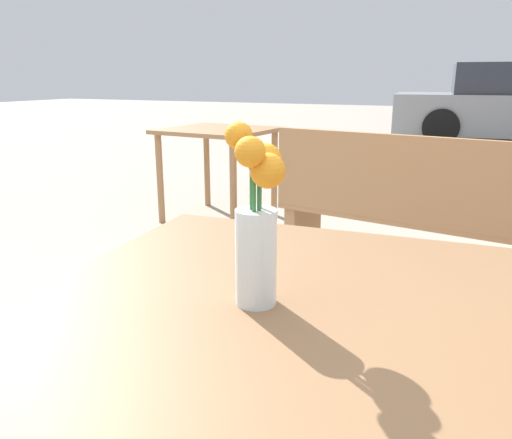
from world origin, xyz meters
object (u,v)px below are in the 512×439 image
object	(u,v)px
table_front	(269,347)
table_back	(218,144)
flower_vase	(257,229)
bench_near	(468,222)

from	to	relation	value
table_front	table_back	bearing A→B (deg)	120.38
flower_vase	bench_near	bearing A→B (deg)	78.70
table_front	bench_near	world-z (taller)	bench_near
table_front	table_back	world-z (taller)	table_back
table_front	bench_near	distance (m)	1.62
table_back	flower_vase	bearing A→B (deg)	-60.03
table_back	table_front	bearing A→B (deg)	-59.62
flower_vase	bench_near	distance (m)	1.66
flower_vase	table_front	bearing A→B (deg)	10.87
table_front	bench_near	bearing A→B (deg)	79.47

